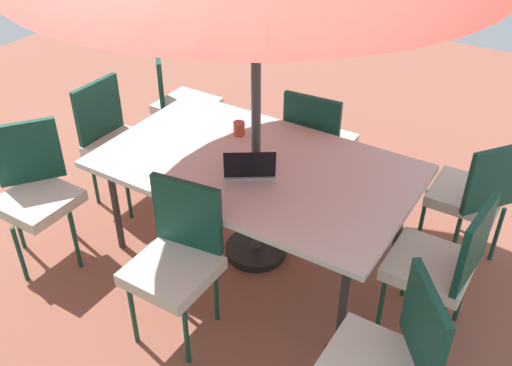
# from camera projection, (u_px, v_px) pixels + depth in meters

# --- Properties ---
(ground_plane) EXTENTS (10.00, 10.00, 0.02)m
(ground_plane) POSITION_uv_depth(u_px,v_px,m) (256.00, 254.00, 4.19)
(ground_plane) COLOR #935442
(dining_table) EXTENTS (2.04, 1.22, 0.76)m
(dining_table) POSITION_uv_depth(u_px,v_px,m) (256.00, 170.00, 3.78)
(dining_table) COLOR silver
(dining_table) RESTS_ON ground_plane
(chair_northwest) EXTENTS (0.58, 0.58, 0.98)m
(chair_northwest) POSITION_uv_depth(u_px,v_px,m) (387.00, 358.00, 2.73)
(chair_northwest) COLOR silver
(chair_northwest) RESTS_ON ground_plane
(chair_northeast) EXTENTS (0.58, 0.58, 0.98)m
(chair_northeast) POSITION_uv_depth(u_px,v_px,m) (35.00, 189.00, 3.89)
(chair_northeast) COLOR silver
(chair_northeast) RESTS_ON ground_plane
(chair_south) EXTENTS (0.47, 0.48, 0.98)m
(chair_south) POSITION_uv_depth(u_px,v_px,m) (317.00, 140.00, 4.43)
(chair_south) COLOR silver
(chair_south) RESTS_ON ground_plane
(chair_north) EXTENTS (0.48, 0.49, 0.98)m
(chair_north) POSITION_uv_depth(u_px,v_px,m) (177.00, 256.00, 3.32)
(chair_north) COLOR silver
(chair_north) RESTS_ON ground_plane
(chair_southeast) EXTENTS (0.59, 0.59, 0.98)m
(chair_southeast) POSITION_uv_depth(u_px,v_px,m) (179.00, 100.00, 5.00)
(chair_southeast) COLOR silver
(chair_southeast) RESTS_ON ground_plane
(chair_southwest) EXTENTS (0.58, 0.58, 0.98)m
(chair_southwest) POSITION_uv_depth(u_px,v_px,m) (474.00, 192.00, 3.85)
(chair_southwest) COLOR silver
(chair_southwest) RESTS_ON ground_plane
(chair_west) EXTENTS (0.48, 0.47, 0.98)m
(chair_west) POSITION_uv_depth(u_px,v_px,m) (442.00, 262.00, 3.28)
(chair_west) COLOR silver
(chair_west) RESTS_ON ground_plane
(chair_east) EXTENTS (0.46, 0.46, 0.98)m
(chair_east) POSITION_uv_depth(u_px,v_px,m) (116.00, 138.00, 4.45)
(chair_east) COLOR silver
(chair_east) RESTS_ON ground_plane
(laptop) EXTENTS (0.40, 0.38, 0.21)m
(laptop) POSITION_uv_depth(u_px,v_px,m) (250.00, 168.00, 3.62)
(laptop) COLOR #B7B7BC
(laptop) RESTS_ON dining_table
(cup) EXTENTS (0.08, 0.08, 0.10)m
(cup) POSITION_uv_depth(u_px,v_px,m) (239.00, 128.00, 4.04)
(cup) COLOR #CC4C33
(cup) RESTS_ON dining_table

